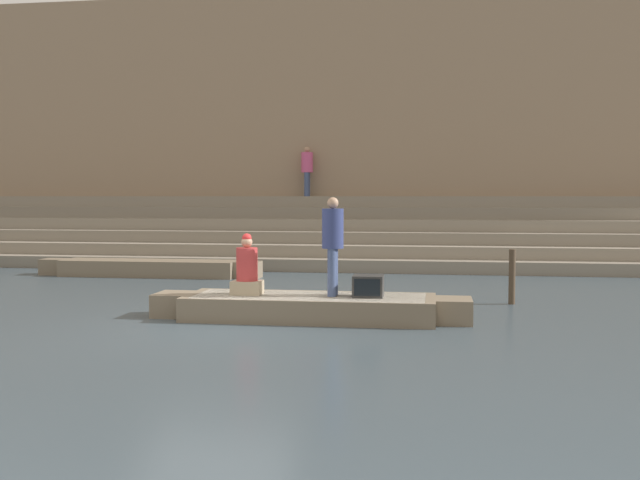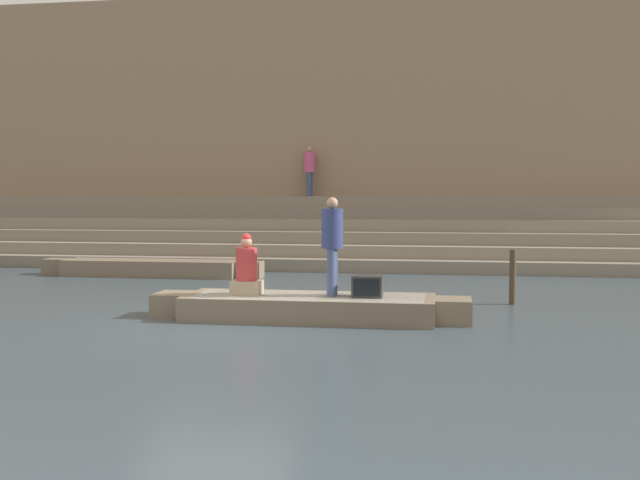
{
  "view_description": "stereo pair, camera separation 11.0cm",
  "coord_description": "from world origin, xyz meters",
  "px_view_note": "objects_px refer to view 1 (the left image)",
  "views": [
    {
      "loc": [
        3.53,
        -11.74,
        2.16
      ],
      "look_at": [
        1.4,
        2.23,
        1.31
      ],
      "focal_mm": 42.0,
      "sensor_mm": 36.0,
      "label": 1
    },
    {
      "loc": [
        3.64,
        -11.72,
        2.16
      ],
      "look_at": [
        1.4,
        2.23,
        1.31
      ],
      "focal_mm": 42.0,
      "sensor_mm": 36.0,
      "label": 2
    }
  ],
  "objects_px": {
    "person_standing": "(333,239)",
    "person_rowing": "(247,271)",
    "rowboat_main": "(310,306)",
    "tv_set": "(368,286)",
    "person_on_steps": "(307,168)",
    "mooring_post": "(512,277)",
    "moored_boat_shore": "(149,268)"
  },
  "relations": [
    {
      "from": "rowboat_main",
      "to": "tv_set",
      "type": "height_order",
      "value": "tv_set"
    },
    {
      "from": "person_standing",
      "to": "person_on_steps",
      "type": "bearing_deg",
      "value": 90.08
    },
    {
      "from": "rowboat_main",
      "to": "tv_set",
      "type": "relative_size",
      "value": 10.69
    },
    {
      "from": "rowboat_main",
      "to": "person_standing",
      "type": "height_order",
      "value": "person_standing"
    },
    {
      "from": "person_rowing",
      "to": "moored_boat_shore",
      "type": "xyz_separation_m",
      "value": [
        -4.27,
        6.24,
        -0.61
      ]
    },
    {
      "from": "person_standing",
      "to": "moored_boat_shore",
      "type": "height_order",
      "value": "person_standing"
    },
    {
      "from": "mooring_post",
      "to": "person_on_steps",
      "type": "bearing_deg",
      "value": 122.14
    },
    {
      "from": "rowboat_main",
      "to": "person_standing",
      "type": "relative_size",
      "value": 3.25
    },
    {
      "from": "mooring_post",
      "to": "person_rowing",
      "type": "bearing_deg",
      "value": -153.43
    },
    {
      "from": "rowboat_main",
      "to": "person_standing",
      "type": "xyz_separation_m",
      "value": [
        0.4,
        0.05,
        1.17
      ]
    },
    {
      "from": "moored_boat_shore",
      "to": "person_on_steps",
      "type": "distance_m",
      "value": 6.79
    },
    {
      "from": "person_standing",
      "to": "person_rowing",
      "type": "distance_m",
      "value": 1.62
    },
    {
      "from": "mooring_post",
      "to": "person_on_steps",
      "type": "relative_size",
      "value": 0.68
    },
    {
      "from": "rowboat_main",
      "to": "mooring_post",
      "type": "distance_m",
      "value": 4.39
    },
    {
      "from": "person_standing",
      "to": "person_on_steps",
      "type": "relative_size",
      "value": 1.06
    },
    {
      "from": "person_standing",
      "to": "person_on_steps",
      "type": "height_order",
      "value": "person_on_steps"
    },
    {
      "from": "person_on_steps",
      "to": "rowboat_main",
      "type": "bearing_deg",
      "value": 1.25
    },
    {
      "from": "person_standing",
      "to": "tv_set",
      "type": "distance_m",
      "value": 1.01
    },
    {
      "from": "person_rowing",
      "to": "person_standing",
      "type": "bearing_deg",
      "value": 2.72
    },
    {
      "from": "rowboat_main",
      "to": "person_on_steps",
      "type": "xyz_separation_m",
      "value": [
        -1.97,
        11.38,
        2.83
      ]
    },
    {
      "from": "rowboat_main",
      "to": "moored_boat_shore",
      "type": "bearing_deg",
      "value": 127.44
    },
    {
      "from": "rowboat_main",
      "to": "person_standing",
      "type": "distance_m",
      "value": 1.24
    },
    {
      "from": "rowboat_main",
      "to": "person_rowing",
      "type": "bearing_deg",
      "value": 177.04
    },
    {
      "from": "person_standing",
      "to": "person_on_steps",
      "type": "xyz_separation_m",
      "value": [
        -2.37,
        11.33,
        1.65
      ]
    },
    {
      "from": "person_rowing",
      "to": "mooring_post",
      "type": "relative_size",
      "value": 0.99
    },
    {
      "from": "rowboat_main",
      "to": "person_standing",
      "type": "bearing_deg",
      "value": 4.41
    },
    {
      "from": "person_on_steps",
      "to": "tv_set",
      "type": "bearing_deg",
      "value": 6.18
    },
    {
      "from": "person_rowing",
      "to": "tv_set",
      "type": "relative_size",
      "value": 2.07
    },
    {
      "from": "person_rowing",
      "to": "tv_set",
      "type": "distance_m",
      "value": 2.15
    },
    {
      "from": "moored_boat_shore",
      "to": "tv_set",
      "type": "bearing_deg",
      "value": -46.0
    },
    {
      "from": "person_rowing",
      "to": "person_on_steps",
      "type": "bearing_deg",
      "value": 94.62
    },
    {
      "from": "moored_boat_shore",
      "to": "mooring_post",
      "type": "height_order",
      "value": "mooring_post"
    }
  ]
}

